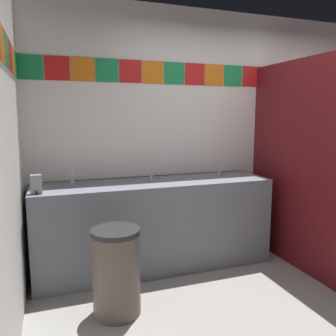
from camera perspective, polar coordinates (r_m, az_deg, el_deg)
The scene contains 10 objects.
ground_plane at distance 3.15m, azimuth 25.31°, elevation -21.16°, with size 9.87×9.87×0.00m, color gray.
wall_back at distance 4.05m, azimuth 10.28°, elevation 5.87°, with size 4.49×0.09×2.65m.
vanity_counter at distance 3.48m, azimuth -2.26°, elevation -9.20°, with size 2.33×0.62×0.88m.
faucet_left at distance 3.32m, azimuth -15.72°, elevation -1.84°, with size 0.04×0.10×0.14m.
faucet_center at distance 3.45m, azimuth -2.74°, elevation -1.12°, with size 0.04×0.10×0.14m.
faucet_right at distance 3.74m, azimuth 8.73°, elevation -0.43°, with size 0.04×0.10×0.14m.
soap_dispenser at distance 3.03m, azimuth -21.21°, elevation -2.57°, with size 0.09×0.09×0.16m.
stall_divider at distance 3.50m, azimuth 26.06°, elevation -0.21°, with size 0.92×1.58×2.07m.
toilet at distance 4.39m, azimuth 22.27°, elevation -8.08°, with size 0.39×0.49×0.74m.
trash_bin at distance 2.76m, azimuth -8.65°, elevation -16.77°, with size 0.38×0.38×0.68m.
Camera 1 is at (-1.99, -1.90, 1.53)m, focal length 36.39 mm.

